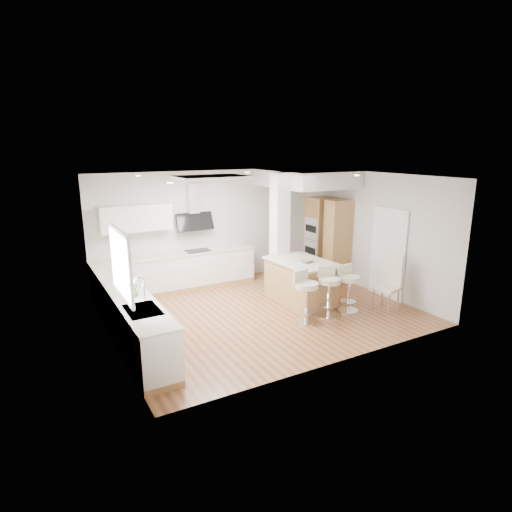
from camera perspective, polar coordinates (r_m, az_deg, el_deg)
ground at (r=9.07m, az=0.63°, el=-7.36°), size 6.00×6.00×0.00m
ceiling at (r=9.07m, az=0.63°, el=-7.36°), size 6.00×5.00×0.02m
wall_back at (r=10.84m, az=-5.98°, el=3.89°), size 6.00×0.04×2.80m
wall_left at (r=7.65m, az=-19.22°, el=-1.28°), size 0.04×5.00×2.80m
wall_right at (r=10.44m, az=15.08°, el=3.07°), size 0.04×5.00×2.80m
skylight at (r=8.62m, az=-5.99°, el=10.39°), size 4.10×2.10×0.06m
window_left at (r=6.72m, az=-17.63°, el=-0.64°), size 0.06×1.28×1.07m
doorway_right at (r=10.10m, az=17.19°, el=0.22°), size 0.05×1.00×2.10m
counter_left at (r=8.20m, az=-16.91°, el=-6.98°), size 0.63×4.50×1.35m
counter_back at (r=10.42m, az=-9.89°, el=-0.65°), size 3.62×0.63×2.50m
pillar at (r=9.97m, az=3.15°, el=3.03°), size 0.35×0.35×2.80m
soffit at (r=10.77m, az=6.73°, el=10.24°), size 1.78×2.20×0.40m
oven_column at (r=11.20m, az=9.41°, el=2.28°), size 0.63×1.21×2.10m
peninsula at (r=9.51m, az=5.98°, el=-3.33°), size 1.13×1.62×1.02m
bar_stool_a at (r=8.40m, az=6.65°, el=-5.03°), size 0.56×0.56×1.03m
bar_stool_b at (r=8.78m, az=9.64°, el=-4.33°), size 0.55×0.55×1.02m
bar_stool_c at (r=9.11m, az=12.19°, el=-3.93°), size 0.44×0.44×0.98m
dining_chair at (r=9.42m, az=17.39°, el=-3.12°), size 0.56×0.56×1.19m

